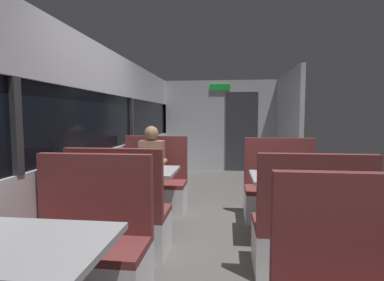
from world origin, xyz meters
TOP-DOWN VIEW (x-y plane):
  - ground_plane at (0.00, 0.00)m, footprint 3.30×9.20m
  - carriage_window_panel_left at (-1.45, 0.00)m, footprint 0.09×8.48m
  - carriage_end_bulkhead at (0.06, 4.19)m, footprint 2.90×0.11m
  - carriage_aisle_panel_right at (1.45, 3.00)m, footprint 0.08×2.40m
  - dining_table_near_window at (-0.89, -2.09)m, footprint 0.90×0.70m
  - bench_near_window_facing_entry at (-0.89, -1.39)m, footprint 0.95×0.50m
  - dining_table_mid_window at (-0.89, 0.05)m, footprint 0.90×0.70m
  - bench_mid_window_facing_end at (-0.89, -0.65)m, footprint 0.95×0.50m
  - bench_mid_window_facing_entry at (-0.89, 0.75)m, footprint 0.95×0.50m
  - dining_table_rear_aisle at (0.89, -0.15)m, footprint 0.90×0.70m
  - bench_rear_aisle_facing_end at (0.89, -0.85)m, footprint 0.95×0.50m
  - bench_rear_aisle_facing_entry at (0.89, 0.55)m, footprint 0.95×0.50m
  - seated_passenger at (-0.89, 0.68)m, footprint 0.47×0.55m

SIDE VIEW (x-z plane):
  - ground_plane at x=0.00m, z-range -0.02..0.00m
  - bench_near_window_facing_entry at x=-0.89m, z-range -0.22..0.88m
  - bench_mid_window_facing_end at x=-0.89m, z-range -0.22..0.88m
  - bench_mid_window_facing_entry at x=-0.89m, z-range -0.22..0.88m
  - bench_rear_aisle_facing_end at x=0.89m, z-range -0.22..0.88m
  - bench_rear_aisle_facing_entry at x=0.89m, z-range -0.22..0.88m
  - seated_passenger at x=-0.89m, z-range -0.09..1.17m
  - dining_table_near_window at x=-0.89m, z-range 0.27..1.01m
  - dining_table_mid_window at x=-0.89m, z-range 0.27..1.01m
  - dining_table_rear_aisle at x=0.89m, z-range 0.27..1.01m
  - carriage_window_panel_left at x=-1.45m, z-range -0.04..2.26m
  - carriage_end_bulkhead at x=0.06m, z-range -0.01..2.29m
  - carriage_aisle_panel_right at x=1.45m, z-range 0.00..2.30m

